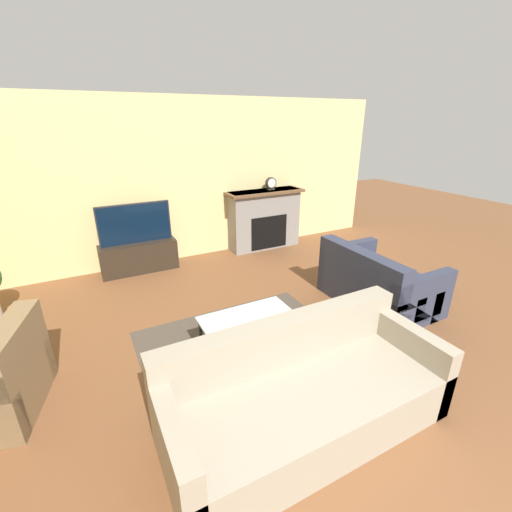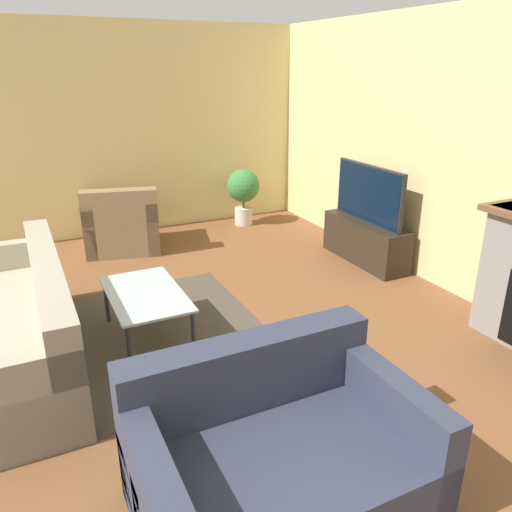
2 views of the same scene
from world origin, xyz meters
TOP-DOWN VIEW (x-y plane):
  - wall_back at (0.00, 5.22)m, footprint 8.65×0.06m
  - area_rug at (0.16, 2.28)m, footprint 2.18×1.78m
  - fireplace at (1.87, 4.99)m, footprint 1.48×0.45m
  - tv_stand at (-0.48, 4.94)m, footprint 1.20×0.36m
  - tv at (-0.48, 4.93)m, footprint 1.11×0.06m
  - couch_sectional at (0.13, 1.17)m, footprint 2.26×0.93m
  - couch_loveseat at (2.14, 2.35)m, footprint 0.97×1.42m
  - coffee_table at (0.16, 2.19)m, footprint 0.98×0.58m
  - mantel_clock at (2.01, 5.00)m, footprint 0.20×0.07m

SIDE VIEW (x-z plane):
  - area_rug at x=0.16m, z-range 0.00..0.00m
  - tv_stand at x=-0.48m, z-range 0.00..0.49m
  - couch_sectional at x=0.13m, z-range -0.12..0.70m
  - couch_loveseat at x=2.14m, z-range -0.12..0.70m
  - coffee_table at x=0.16m, z-range 0.17..0.59m
  - fireplace at x=1.87m, z-range 0.03..1.14m
  - tv at x=-0.48m, z-range 0.49..1.13m
  - mantel_clock at x=2.01m, z-range 1.11..1.34m
  - wall_back at x=0.00m, z-range 0.00..2.70m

